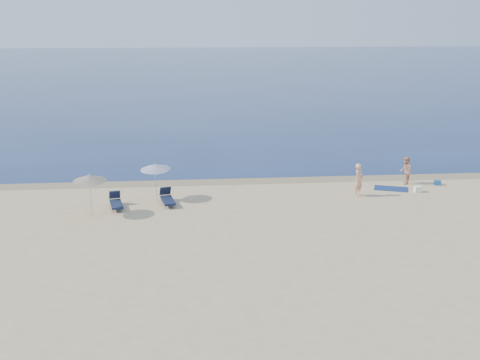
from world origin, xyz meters
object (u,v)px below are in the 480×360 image
object	(u,v)px
person_left	(359,180)
person_right	(406,170)
umbrella_near	(155,167)
blue_cooler	(437,183)

from	to	relation	value
person_left	person_right	distance (m)	4.07
person_left	person_right	bearing A→B (deg)	-14.20
person_left	umbrella_near	bearing A→B (deg)	131.87
person_left	umbrella_near	xyz separation A→B (m)	(-11.03, 0.34, 0.90)
person_left	blue_cooler	world-z (taller)	person_left
blue_cooler	umbrella_near	size ratio (longest dim) A/B	0.19
person_left	blue_cooler	distance (m)	5.56
person_right	umbrella_near	world-z (taller)	umbrella_near
blue_cooler	umbrella_near	xyz separation A→B (m)	(-16.26, -1.39, 1.66)
umbrella_near	blue_cooler	bearing A→B (deg)	22.72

